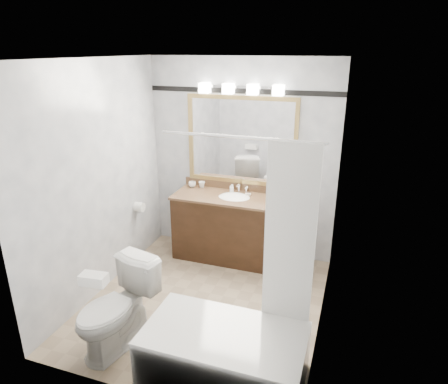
{
  "coord_description": "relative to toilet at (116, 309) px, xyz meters",
  "views": [
    {
      "loc": [
        1.37,
        -3.39,
        2.59
      ],
      "look_at": [
        0.09,
        0.35,
        1.15
      ],
      "focal_mm": 32.0,
      "sensor_mm": 36.0,
      "label": 1
    }
  ],
  "objects": [
    {
      "name": "room",
      "position": [
        0.5,
        0.88,
        0.85
      ],
      "size": [
        2.42,
        2.62,
        2.52
      ],
      "color": "gray",
      "rests_on": "ground"
    },
    {
      "name": "toilet",
      "position": [
        0.0,
        0.0,
        0.0
      ],
      "size": [
        0.62,
        0.87,
        0.8
      ],
      "primitive_type": "imported",
      "rotation": [
        0.0,
        0.0,
        -0.24
      ],
      "color": "white",
      "rests_on": "ground"
    },
    {
      "name": "cup_left",
      "position": [
        -0.13,
        2.07,
        0.49
      ],
      "size": [
        0.11,
        0.11,
        0.07
      ],
      "primitive_type": "imported",
      "rotation": [
        0.0,
        0.0,
        -0.24
      ],
      "color": "white",
      "rests_on": "vanity"
    },
    {
      "name": "coffee_maker",
      "position": [
        1.1,
        1.96,
        0.64
      ],
      "size": [
        0.2,
        0.25,
        0.38
      ],
      "rotation": [
        0.0,
        0.0,
        0.08
      ],
      "color": "black",
      "rests_on": "vanity"
    },
    {
      "name": "bathtub",
      "position": [
        1.06,
        -0.02,
        -0.12
      ],
      "size": [
        1.3,
        0.75,
        1.96
      ],
      "color": "white",
      "rests_on": "ground"
    },
    {
      "name": "mirror",
      "position": [
        0.5,
        2.16,
        1.1
      ],
      "size": [
        1.4,
        0.04,
        1.1
      ],
      "color": "tan",
      "rests_on": "room"
    },
    {
      "name": "soap_bottle_a",
      "position": [
        0.42,
        2.06,
        0.5
      ],
      "size": [
        0.06,
        0.06,
        0.1
      ],
      "primitive_type": "imported",
      "rotation": [
        0.0,
        0.0,
        0.4
      ],
      "color": "white",
      "rests_on": "vanity"
    },
    {
      "name": "tp_roll",
      "position": [
        -0.64,
        1.55,
        0.3
      ],
      "size": [
        0.11,
        0.12,
        0.12
      ],
      "primitive_type": "cylinder",
      "rotation": [
        0.0,
        1.57,
        0.0
      ],
      "color": "white",
      "rests_on": "room"
    },
    {
      "name": "accent_stripe",
      "position": [
        0.5,
        2.18,
        1.7
      ],
      "size": [
        2.4,
        0.01,
        0.06
      ],
      "primitive_type": "cube",
      "color": "black",
      "rests_on": "room"
    },
    {
      "name": "vanity",
      "position": [
        0.5,
        1.9,
        0.04
      ],
      "size": [
        1.53,
        0.58,
        0.97
      ],
      "color": "black",
      "rests_on": "ground"
    },
    {
      "name": "soap_bar",
      "position": [
        0.64,
        2.02,
        0.46
      ],
      "size": [
        0.07,
        0.05,
        0.02
      ],
      "primitive_type": "cube",
      "rotation": [
        0.0,
        0.0,
        0.07
      ],
      "color": "beige",
      "rests_on": "vanity"
    },
    {
      "name": "vanity_light_bar",
      "position": [
        0.5,
        2.11,
        1.73
      ],
      "size": [
        1.02,
        0.14,
        0.12
      ],
      "color": "silver",
      "rests_on": "room"
    },
    {
      "name": "cup_right",
      "position": [
        -0.01,
        2.09,
        0.49
      ],
      "size": [
        0.09,
        0.09,
        0.08
      ],
      "primitive_type": "imported",
      "rotation": [
        0.0,
        0.0,
        -0.09
      ],
      "color": "white",
      "rests_on": "vanity"
    },
    {
      "name": "tissue_box",
      "position": [
        0.0,
        -0.24,
        0.45
      ],
      "size": [
        0.23,
        0.14,
        0.09
      ],
      "primitive_type": "cube",
      "rotation": [
        0.0,
        0.0,
        0.11
      ],
      "color": "white",
      "rests_on": "toilet"
    }
  ]
}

